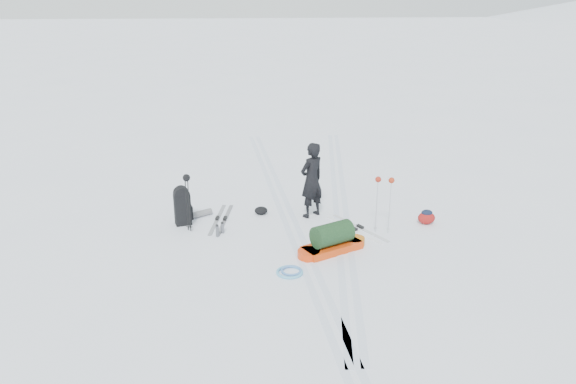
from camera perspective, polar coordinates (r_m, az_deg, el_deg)
name	(u,v)px	position (r m, az deg, el deg)	size (l,w,h in m)	color
ground	(295,233)	(12.82, 0.69, -4.23)	(200.00, 200.00, 0.00)	white
snow_hill_backdrop	(544,357)	(136.92, 24.60, -14.97)	(359.50, 192.00, 162.45)	white
ski_tracks	(316,218)	(13.69, 2.87, -2.62)	(3.38, 17.97, 0.01)	silver
skier	(312,180)	(13.47, 2.42, 1.21)	(0.68, 0.44, 1.85)	black
pulk_sled	(332,241)	(11.93, 4.50, -4.94)	(1.69, 1.17, 0.63)	red
expedition_rucksack	(185,206)	(13.42, -10.44, -1.43)	(0.88, 0.82, 0.94)	black
ski_poles_black	(187,185)	(12.76, -10.24, 0.73)	(0.17, 0.17, 1.37)	black
ski_poles_silver	(384,186)	(12.65, 9.77, 0.57)	(0.41, 0.22, 1.33)	silver
touring_skis_grey	(221,219)	(13.65, -6.80, -2.76)	(0.57, 1.91, 0.07)	gray
touring_skis_white	(357,229)	(13.13, 7.03, -3.71)	(1.18, 1.80, 0.07)	white
rope_coil	(290,271)	(11.11, 0.22, -8.08)	(0.69, 0.69, 0.06)	#58ADD5
small_daypack	(427,217)	(13.67, 13.89, -2.48)	(0.45, 0.37, 0.35)	maroon
thermos_pair	(220,229)	(12.79, -6.95, -3.79)	(0.20, 0.28, 0.29)	#5A5B61
stuff_sack	(261,211)	(13.85, -2.76, -1.90)	(0.33, 0.26, 0.20)	black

